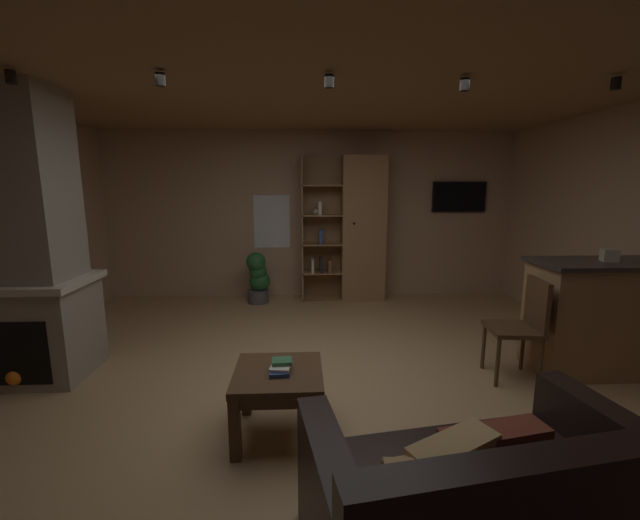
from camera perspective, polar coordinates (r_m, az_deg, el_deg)
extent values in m
cube|color=tan|center=(3.68, 0.32, -17.65)|extent=(6.26, 6.05, 0.02)
cube|color=tan|center=(6.31, -1.17, 6.32)|extent=(6.38, 0.06, 2.54)
cube|color=#8E6B47|center=(3.35, 0.36, 24.79)|extent=(6.26, 6.05, 0.02)
cube|color=white|center=(6.30, -6.84, 5.41)|extent=(0.56, 0.01, 0.81)
cube|color=gray|center=(4.52, -35.13, -8.18)|extent=(0.89, 0.71, 0.85)
cube|color=gray|center=(4.33, -36.89, 8.04)|extent=(0.76, 0.60, 1.69)
cube|color=beige|center=(4.41, -35.75, -2.55)|extent=(0.97, 0.79, 0.06)
cube|color=black|center=(4.29, -37.35, -10.35)|extent=(0.62, 0.08, 0.55)
sphere|color=orange|center=(4.35, -37.10, -13.06)|extent=(0.14, 0.14, 0.14)
cube|color=#997047|center=(6.12, 6.09, 4.34)|extent=(0.65, 0.38, 2.16)
cube|color=#997047|center=(6.24, 0.14, 4.51)|extent=(0.60, 0.02, 2.16)
cube|color=#997047|center=(6.05, -2.52, 4.32)|extent=(0.02, 0.38, 2.16)
sphere|color=black|center=(5.89, 4.84, 5.18)|extent=(0.04, 0.04, 0.04)
cube|color=#997047|center=(6.26, 0.22, -5.45)|extent=(0.60, 0.38, 0.02)
cube|color=#997047|center=(6.16, 0.22, -1.67)|extent=(0.60, 0.38, 0.02)
cube|color=#997047|center=(6.08, 0.23, 2.31)|extent=(0.60, 0.38, 0.02)
cube|color=#997047|center=(6.04, 0.23, 6.38)|extent=(0.60, 0.38, 0.02)
cube|color=#997047|center=(6.02, 0.23, 10.48)|extent=(0.60, 0.38, 0.02)
cube|color=beige|center=(5.97, -0.04, 7.34)|extent=(0.05, 0.23, 0.19)
cube|color=beige|center=(6.08, -1.02, -0.80)|extent=(0.04, 0.23, 0.20)
cube|color=#2D4C8C|center=(6.01, 0.08, 3.33)|extent=(0.05, 0.23, 0.21)
cube|color=brown|center=(6.09, 1.35, -0.83)|extent=(0.05, 0.23, 0.19)
cube|color=black|center=(6.08, 0.18, -0.69)|extent=(0.04, 0.23, 0.22)
sphere|color=beige|center=(6.03, -0.50, 6.85)|extent=(0.10, 0.10, 0.10)
cube|color=#997047|center=(4.63, 35.73, -6.78)|extent=(1.38, 0.55, 1.01)
cube|color=#2D2826|center=(4.52, 36.43, -0.37)|extent=(1.44, 0.61, 0.04)
cube|color=#BFB299|center=(4.45, 35.74, 0.53)|extent=(0.15, 0.15, 0.11)
cube|color=black|center=(1.81, 30.09, -28.13)|extent=(1.53, 0.37, 0.42)
cube|color=black|center=(2.61, 35.83, -23.74)|extent=(0.29, 0.91, 0.67)
cube|color=tan|center=(1.93, 17.84, -28.23)|extent=(0.43, 0.33, 0.42)
cube|color=brown|center=(2.08, 23.20, -25.61)|extent=(0.49, 0.23, 0.38)
cube|color=tan|center=(1.83, 15.65, -30.13)|extent=(0.41, 0.24, 0.35)
cube|color=tan|center=(1.78, 16.11, -31.68)|extent=(0.39, 0.17, 0.39)
cube|color=#4C331E|center=(2.89, -5.93, -15.74)|extent=(0.60, 0.61, 0.05)
cube|color=#4C331E|center=(2.92, -5.91, -16.89)|extent=(0.54, 0.55, 0.08)
cube|color=#4C331E|center=(2.80, -11.94, -22.38)|extent=(0.07, 0.07, 0.42)
cube|color=#4C331E|center=(2.77, -0.29, -22.53)|extent=(0.07, 0.07, 0.42)
cube|color=#4C331E|center=(3.26, -10.41, -17.34)|extent=(0.07, 0.07, 0.42)
cube|color=#4C331E|center=(3.23, -0.72, -17.40)|extent=(0.07, 0.07, 0.42)
cube|color=#2D4C8C|center=(2.81, -5.78, -15.68)|extent=(0.14, 0.10, 0.03)
cube|color=beige|center=(2.81, -5.73, -15.06)|extent=(0.14, 0.10, 0.02)
cube|color=#387247|center=(2.86, -5.41, -14.09)|extent=(0.14, 0.12, 0.03)
cube|color=#4C331E|center=(4.04, 25.63, -8.84)|extent=(0.46, 0.46, 0.04)
cube|color=#4C331E|center=(4.04, 28.40, -5.48)|extent=(0.08, 0.40, 0.44)
cylinder|color=#4C331E|center=(4.21, 22.14, -11.13)|extent=(0.04, 0.04, 0.46)
cylinder|color=#4C331E|center=(3.89, 23.85, -13.01)|extent=(0.04, 0.04, 0.46)
cylinder|color=#4C331E|center=(4.33, 26.73, -10.85)|extent=(0.04, 0.04, 0.46)
cylinder|color=#4C331E|center=(4.03, 28.76, -12.61)|extent=(0.04, 0.04, 0.46)
cylinder|color=#4C4C51|center=(6.13, -8.73, -5.09)|extent=(0.31, 0.31, 0.19)
sphere|color=#235B2D|center=(6.11, -8.51, -2.98)|extent=(0.32, 0.32, 0.32)
sphere|color=#235B2D|center=(6.04, -8.76, -1.64)|extent=(0.27, 0.27, 0.27)
sphere|color=#235B2D|center=(5.97, -9.04, -0.26)|extent=(0.29, 0.29, 0.29)
cube|color=black|center=(6.71, 19.05, 8.44)|extent=(0.83, 0.05, 0.47)
cube|color=black|center=(6.68, 19.14, 8.43)|extent=(0.79, 0.01, 0.43)
cylinder|color=black|center=(3.78, -37.56, 19.85)|extent=(0.07, 0.07, 0.09)
cylinder|color=black|center=(3.37, -21.67, 22.63)|extent=(0.07, 0.07, 0.09)
cylinder|color=black|center=(3.21, 1.31, 23.95)|extent=(0.07, 0.07, 0.09)
cylinder|color=black|center=(3.48, 19.79, 22.33)|extent=(0.07, 0.07, 0.09)
cylinder|color=black|center=(3.96, 36.35, 19.44)|extent=(0.07, 0.07, 0.09)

